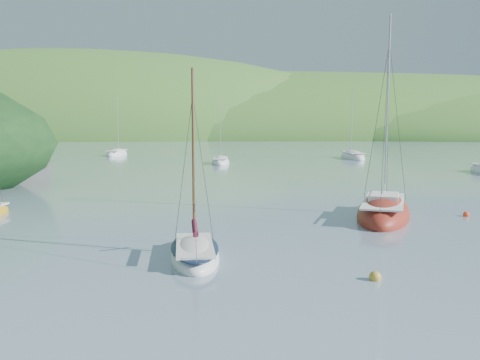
{
  "coord_description": "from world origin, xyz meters",
  "views": [
    {
      "loc": [
        0.06,
        -22.3,
        6.21
      ],
      "look_at": [
        -0.12,
        8.0,
        2.64
      ],
      "focal_mm": 40.0,
      "sensor_mm": 36.0,
      "label": 1
    }
  ],
  "objects_px": {
    "sloop_red": "(383,214)",
    "daysailer_white": "(195,254)",
    "distant_sloop_a": "(221,162)",
    "distant_sloop_c": "(117,154)",
    "distant_sloop_b": "(353,157)"
  },
  "relations": [
    {
      "from": "daysailer_white",
      "to": "distant_sloop_a",
      "type": "bearing_deg",
      "value": 84.43
    },
    {
      "from": "daysailer_white",
      "to": "distant_sloop_b",
      "type": "relative_size",
      "value": 0.77
    },
    {
      "from": "daysailer_white",
      "to": "distant_sloop_c",
      "type": "distance_m",
      "value": 66.61
    },
    {
      "from": "sloop_red",
      "to": "distant_sloop_b",
      "type": "xyz_separation_m",
      "value": [
        7.82,
        47.79,
        -0.05
      ]
    },
    {
      "from": "daysailer_white",
      "to": "distant_sloop_c",
      "type": "height_order",
      "value": "distant_sloop_c"
    },
    {
      "from": "daysailer_white",
      "to": "distant_sloop_c",
      "type": "xyz_separation_m",
      "value": [
        -18.53,
        63.99,
        -0.03
      ]
    },
    {
      "from": "sloop_red",
      "to": "distant_sloop_a",
      "type": "xyz_separation_m",
      "value": [
        -11.79,
        38.88,
        -0.07
      ]
    },
    {
      "from": "distant_sloop_b",
      "to": "distant_sloop_a",
      "type": "bearing_deg",
      "value": -159.52
    },
    {
      "from": "distant_sloop_a",
      "to": "distant_sloop_c",
      "type": "bearing_deg",
      "value": 138.21
    },
    {
      "from": "sloop_red",
      "to": "daysailer_white",
      "type": "bearing_deg",
      "value": -121.05
    },
    {
      "from": "daysailer_white",
      "to": "distant_sloop_a",
      "type": "relative_size",
      "value": 0.93
    },
    {
      "from": "distant_sloop_b",
      "to": "distant_sloop_c",
      "type": "height_order",
      "value": "distant_sloop_b"
    },
    {
      "from": "distant_sloop_a",
      "to": "distant_sloop_c",
      "type": "relative_size",
      "value": 0.94
    },
    {
      "from": "distant_sloop_b",
      "to": "daysailer_white",
      "type": "bearing_deg",
      "value": -111.96
    },
    {
      "from": "distant_sloop_a",
      "to": "daysailer_white",
      "type": "bearing_deg",
      "value": -89.56
    }
  ]
}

